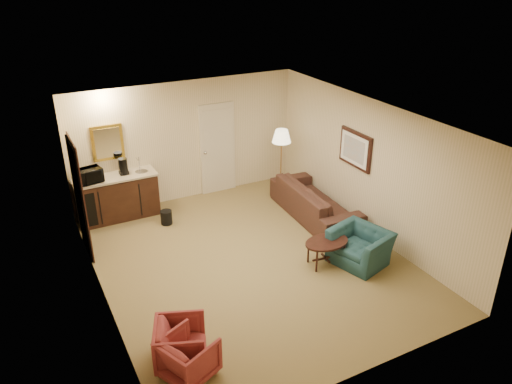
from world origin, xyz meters
The scene contains 12 objects.
ground centered at (0.00, 0.00, 0.00)m, with size 6.00×6.00×0.00m, color olive.
room_walls centered at (-0.10, 0.77, 1.72)m, with size 5.02×6.01×2.61m.
wetbar_cabinet centered at (-1.65, 2.72, 0.46)m, with size 1.64×0.58×0.92m, color #321B10.
sofa centered at (1.95, 0.90, 0.46)m, with size 2.35×0.69×0.92m, color black.
teal_armchair centered at (1.69, -0.90, 0.41)m, with size 0.94×0.61×0.83m, color #1A3C43.
rose_chair_near centered at (-1.90, -2.00, 0.32)m, with size 0.62×0.58×0.64m, color #963331.
rose_chair_far centered at (-1.90, -1.73, 0.33)m, with size 0.65×0.61×0.67m, color #963331.
coffee_table centered at (1.13, -0.69, 0.23)m, with size 0.80×0.54×0.46m, color black.
floor_lamp centered at (1.83, 2.10, 0.77)m, with size 0.41×0.41×1.55m, color #B17B3B.
waste_bin centered at (-0.87, 2.00, 0.14)m, with size 0.23×0.23×0.29m, color black.
microwave centered at (-2.15, 2.65, 1.09)m, with size 0.50×0.28×0.34m, color black.
coffee_maker centered at (-1.45, 2.75, 1.09)m, with size 0.18×0.18×0.33m, color black.
Camera 1 is at (-3.36, -6.66, 4.88)m, focal length 35.00 mm.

